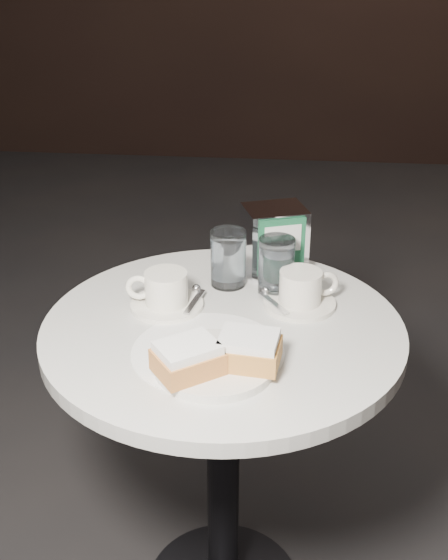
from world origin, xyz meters
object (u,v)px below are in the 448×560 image
Objects in this scene: cafe_table at (223,407)px; napkin_dispenser at (274,240)px; beignet_plate at (217,358)px; coffee_cup_left at (166,292)px; water_glass_left at (228,259)px; water_glass_right at (276,267)px; coffee_cup_right at (301,291)px.

cafe_table is 0.38m from napkin_dispenser.
coffee_cup_left is at bearing 120.11° from beignet_plate.
water_glass_left is 0.11m from water_glass_right.
beignet_plate is 0.25m from coffee_cup_left.
napkin_dispenser reaches higher than water_glass_right.
napkin_dispenser is at bearing 37.85° from coffee_cup_left.
coffee_cup_right is 0.17m from napkin_dispenser.
cafe_table is at bearing -123.66° from water_glass_right.
water_glass_right is (-0.05, 0.05, 0.03)m from coffee_cup_right.
cafe_table is at bearing -167.87° from coffee_cup_right.
beignet_plate is 1.67× the size of coffee_cup_left.
coffee_cup_right is at bearing 60.55° from beignet_plate.
water_glass_right is at bearing 56.34° from cafe_table.
water_glass_left is (-0.01, 0.33, 0.03)m from beignet_plate.
beignet_plate reaches higher than cafe_table.
water_glass_left reaches higher than coffee_cup_left.
napkin_dispenser reaches higher than cafe_table.
coffee_cup_right reaches higher than cafe_table.
cafe_table is 6.19× the size of water_glass_right.
coffee_cup_left is at bearing 168.10° from coffee_cup_right.
cafe_table is at bearing -87.98° from water_glass_left.
coffee_cup_left is 1.04× the size of napkin_dispenser.
napkin_dispenser is (0.09, 0.07, 0.02)m from water_glass_left.
water_glass_right reaches higher than beignet_plate.
beignet_plate is (0.01, -0.16, 0.23)m from cafe_table.
napkin_dispenser is at bearing 37.86° from water_glass_left.
water_glass_right is at bearing 73.61° from beignet_plate.
water_glass_right is 0.78× the size of napkin_dispenser.
cafe_table is at bearing 92.05° from beignet_plate.
cafe_table is 4.02× the size of coffee_cup_right.
beignet_plate is 0.42m from napkin_dispenser.
napkin_dispenser is at bearing 92.35° from coffee_cup_right.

